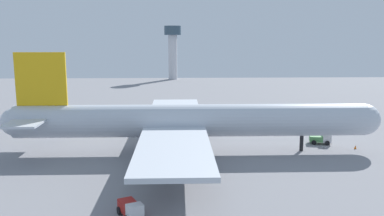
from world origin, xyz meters
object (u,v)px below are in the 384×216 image
(cargo_airplane, at_px, (189,121))
(safety_cone_nose, at_px, (355,147))
(cargo_loader, at_px, (189,110))
(maintenance_van, at_px, (131,209))
(catering_truck, at_px, (321,138))
(control_tower, at_px, (173,46))

(cargo_airplane, relative_size, safety_cone_nose, 104.53)
(cargo_airplane, relative_size, cargo_loader, 16.48)
(maintenance_van, bearing_deg, cargo_airplane, 74.35)
(maintenance_van, xyz_separation_m, catering_truck, (34.73, 32.95, 0.04))
(maintenance_van, distance_m, catering_truck, 47.88)
(cargo_airplane, height_order, control_tower, control_tower)
(cargo_airplane, bearing_deg, cargo_loader, 88.43)
(control_tower, bearing_deg, cargo_loader, -86.57)
(cargo_airplane, height_order, catering_truck, cargo_airplane)
(catering_truck, height_order, safety_cone_nose, catering_truck)
(cargo_loader, distance_m, safety_cone_nose, 48.91)
(cargo_loader, height_order, catering_truck, cargo_loader)
(cargo_loader, xyz_separation_m, safety_cone_nose, (31.18, -37.67, -0.86))
(cargo_airplane, xyz_separation_m, maintenance_van, (-7.81, -27.88, -4.83))
(catering_truck, xyz_separation_m, safety_cone_nose, (5.32, -4.01, -0.81))
(cargo_loader, xyz_separation_m, catering_truck, (25.87, -33.66, -0.04))
(cargo_loader, height_order, safety_cone_nose, cargo_loader)
(catering_truck, height_order, control_tower, control_tower)
(maintenance_van, distance_m, safety_cone_nose, 49.42)
(safety_cone_nose, height_order, control_tower, control_tower)
(cargo_loader, bearing_deg, cargo_airplane, -91.57)
(cargo_loader, bearing_deg, safety_cone_nose, -50.38)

